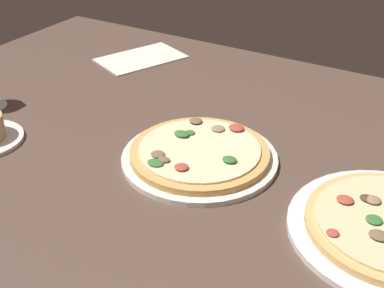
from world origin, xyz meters
TOP-DOWN VIEW (x-y plane):
  - dining_table at (0.00, 0.00)cm, footprint 150.00×110.00cm
  - pizza_main at (-3.11, 0.07)cm, footprint 28.35×28.35cm
  - paper_menu at (35.20, -35.06)cm, footprint 20.90×25.31cm

SIDE VIEW (x-z plane):
  - dining_table at x=0.00cm, z-range 0.00..4.00cm
  - paper_menu at x=35.20cm, z-range 4.00..4.30cm
  - pizza_main at x=-3.11cm, z-range 3.53..6.92cm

